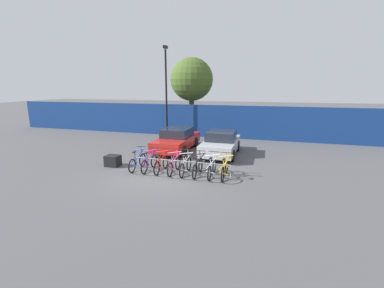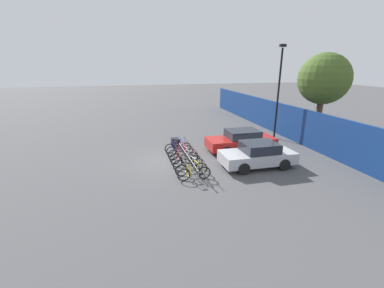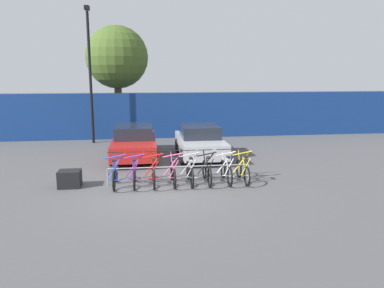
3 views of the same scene
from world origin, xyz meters
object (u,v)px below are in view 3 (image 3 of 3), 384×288
bicycle_yellow (243,171)px  bike_rack (180,168)px  bicycle_purple (134,174)px  lamp_post (90,69)px  bicycle_white (226,171)px  tree_behind_hoarding (117,58)px  bicycle_red (154,174)px  bicycle_black (207,172)px  bicycle_blue (115,175)px  bicycle_pink (173,173)px  cargo_crate (70,179)px  bicycle_silver (190,173)px  car_red (134,142)px  car_silver (200,142)px

bicycle_yellow → bike_rack: bearing=177.5°
bicycle_purple → lamp_post: (-2.29, 7.97, 3.42)m
bicycle_white → tree_behind_hoarding: bearing=110.3°
bicycle_red → bicycle_black: (1.77, 0.00, 0.00)m
bicycle_blue → bicycle_yellow: size_ratio=1.00×
bicycle_pink → cargo_crate: bicycle_pink is taller
bicycle_blue → bicycle_purple: 0.62m
bicycle_yellow → lamp_post: lamp_post is taller
bicycle_pink → bicycle_black: size_ratio=1.00×
bicycle_red → bicycle_silver: same height
car_red → bike_rack: bearing=-68.4°
bicycle_red → car_silver: size_ratio=0.42×
cargo_crate → bicycle_silver: bearing=-1.7°
bicycle_blue → lamp_post: lamp_post is taller
bicycle_silver → cargo_crate: bicycle_silver is taller
bicycle_blue → bicycle_white: bearing=1.8°
bicycle_pink → cargo_crate: bearing=-179.7°
bicycle_purple → bicycle_yellow: 3.61m
bike_rack → bicycle_black: (0.89, -0.15, -0.12)m
bicycle_blue → cargo_crate: size_ratio=2.44×
bicycle_pink → cargo_crate: 3.33m
bicycle_red → bicycle_white: 2.43m
lamp_post → tree_behind_hoarding: (1.19, 2.80, 0.69)m
bicycle_purple → bicycle_silver: 1.82m
bicycle_blue → car_red: car_red is taller
bicycle_white → car_silver: size_ratio=0.42×
cargo_crate → tree_behind_hoarding: size_ratio=0.11×
car_red → car_silver: 2.84m
bicycle_white → tree_behind_hoarding: tree_behind_hoarding is taller
bicycle_yellow → car_red: 5.57m
bicycle_pink → tree_behind_hoarding: 11.77m
bicycle_blue → car_silver: bearing=50.8°
bicycle_purple → bicycle_black: size_ratio=1.00×
bike_rack → car_silver: (1.24, 3.73, 0.19)m
car_red → lamp_post: 5.39m
bicycle_black → bicycle_white: same height
bicycle_black → bicycle_yellow: size_ratio=1.00×
bicycle_purple → bicycle_silver: size_ratio=1.00×
bicycle_red → bicycle_purple: bearing=-177.8°
bicycle_purple → bicycle_yellow: size_ratio=1.00×
bicycle_red → cargo_crate: (-2.69, 0.11, -0.10)m
car_silver → tree_behind_hoarding: (-3.84, 6.90, 3.79)m
bicycle_black → cargo_crate: size_ratio=2.44×
bicycle_purple → car_red: bearing=94.9°
lamp_post → bicycle_red: bearing=-69.9°
bicycle_white → bicycle_red: bearing=179.3°
bike_rack → bicycle_yellow: bearing=-4.0°
car_red → tree_behind_hoarding: (-1.02, 6.62, 3.79)m
bicycle_white → car_silver: 3.90m
bicycle_blue → car_red: bearing=84.4°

